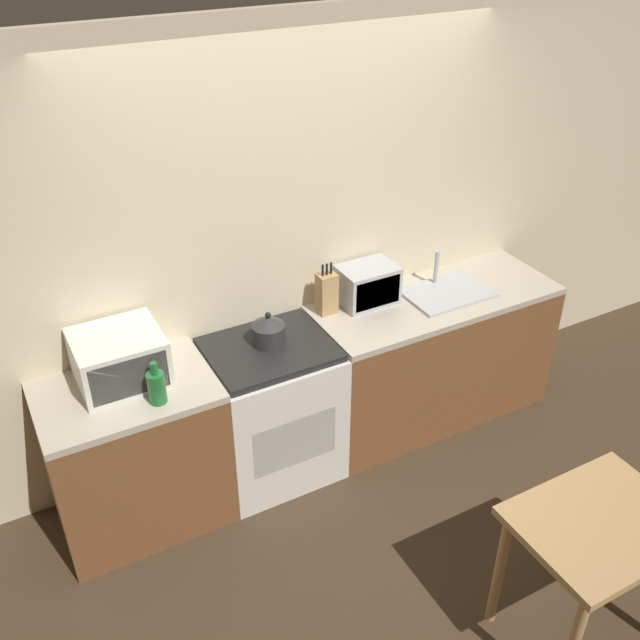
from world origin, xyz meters
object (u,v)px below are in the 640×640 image
object	(u,v)px
stove_range	(272,410)
dining_table	(597,540)
toaster_oven	(368,285)
bottle	(157,387)
kettle	(269,330)
microwave	(119,358)

from	to	relation	value
stove_range	dining_table	bearing A→B (deg)	-65.02
toaster_oven	bottle	bearing A→B (deg)	-166.70
kettle	dining_table	world-z (taller)	kettle
stove_range	kettle	distance (m)	0.54
kettle	stove_range	bearing A→B (deg)	-118.35
microwave	bottle	xyz separation A→B (m)	(0.11, -0.26, -0.04)
stove_range	toaster_oven	world-z (taller)	toaster_oven
toaster_oven	dining_table	bearing A→B (deg)	-88.32
bottle	dining_table	bearing A→B (deg)	-45.96
dining_table	toaster_oven	bearing A→B (deg)	91.68
kettle	microwave	distance (m)	0.82
microwave	bottle	bearing A→B (deg)	-67.62
toaster_oven	dining_table	size ratio (longest dim) A/B	0.46
kettle	dining_table	distance (m)	1.95
kettle	dining_table	bearing A→B (deg)	-66.01
stove_range	toaster_oven	bearing A→B (deg)	12.40
stove_range	kettle	bearing A→B (deg)	61.65
bottle	stove_range	bearing A→B (deg)	14.27
stove_range	bottle	world-z (taller)	bottle
dining_table	kettle	bearing A→B (deg)	113.99
kettle	bottle	xyz separation A→B (m)	(-0.71, -0.21, 0.01)
bottle	toaster_oven	world-z (taller)	same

